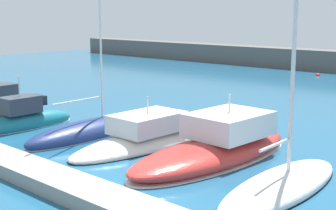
{
  "coord_description": "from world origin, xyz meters",
  "views": [
    {
      "loc": [
        13.42,
        -12.23,
        6.68
      ],
      "look_at": [
        -2.75,
        5.17,
        2.23
      ],
      "focal_mm": 52.73,
      "sensor_mm": 36.0,
      "label": 1
    }
  ],
  "objects_px": {
    "motorboat_teal_second": "(24,121)",
    "motorboat_ivory_fourth": "(151,137)",
    "sailboat_white_sixth": "(282,184)",
    "sailboat_navy_third": "(91,131)",
    "mooring_buoy_red": "(318,76)",
    "motorboat_red_fifth": "(217,146)"
  },
  "relations": [
    {
      "from": "motorboat_ivory_fourth",
      "to": "motorboat_red_fifth",
      "type": "distance_m",
      "value": 4.22
    },
    {
      "from": "sailboat_navy_third",
      "to": "motorboat_red_fifth",
      "type": "xyz_separation_m",
      "value": [
        7.77,
        1.24,
        0.33
      ]
    },
    {
      "from": "sailboat_navy_third",
      "to": "motorboat_ivory_fourth",
      "type": "relative_size",
      "value": 1.46
    },
    {
      "from": "sailboat_navy_third",
      "to": "motorboat_teal_second",
      "type": "bearing_deg",
      "value": 105.55
    },
    {
      "from": "sailboat_navy_third",
      "to": "mooring_buoy_red",
      "type": "distance_m",
      "value": 33.36
    },
    {
      "from": "sailboat_navy_third",
      "to": "mooring_buoy_red",
      "type": "relative_size",
      "value": 28.33
    },
    {
      "from": "motorboat_ivory_fourth",
      "to": "sailboat_white_sixth",
      "type": "relative_size",
      "value": 0.75
    },
    {
      "from": "motorboat_ivory_fourth",
      "to": "sailboat_white_sixth",
      "type": "height_order",
      "value": "sailboat_white_sixth"
    },
    {
      "from": "motorboat_red_fifth",
      "to": "sailboat_white_sixth",
      "type": "xyz_separation_m",
      "value": [
        4.33,
        -1.61,
        -0.37
      ]
    },
    {
      "from": "sailboat_white_sixth",
      "to": "mooring_buoy_red",
      "type": "bearing_deg",
      "value": 21.31
    },
    {
      "from": "motorboat_teal_second",
      "to": "sailboat_white_sixth",
      "type": "height_order",
      "value": "sailboat_white_sixth"
    },
    {
      "from": "mooring_buoy_red",
      "to": "motorboat_red_fifth",
      "type": "bearing_deg",
      "value": -71.43
    },
    {
      "from": "motorboat_red_fifth",
      "to": "sailboat_white_sixth",
      "type": "relative_size",
      "value": 0.76
    },
    {
      "from": "motorboat_teal_second",
      "to": "motorboat_red_fifth",
      "type": "relative_size",
      "value": 0.62
    },
    {
      "from": "motorboat_ivory_fourth",
      "to": "motorboat_red_fifth",
      "type": "xyz_separation_m",
      "value": [
        4.21,
        0.14,
        0.29
      ]
    },
    {
      "from": "motorboat_ivory_fourth",
      "to": "motorboat_teal_second",
      "type": "bearing_deg",
      "value": 108.14
    },
    {
      "from": "motorboat_teal_second",
      "to": "motorboat_ivory_fourth",
      "type": "distance_m",
      "value": 8.34
    },
    {
      "from": "motorboat_teal_second",
      "to": "motorboat_ivory_fourth",
      "type": "relative_size",
      "value": 0.63
    },
    {
      "from": "mooring_buoy_red",
      "to": "motorboat_ivory_fourth",
      "type": "bearing_deg",
      "value": -78.5
    },
    {
      "from": "sailboat_navy_third",
      "to": "motorboat_ivory_fourth",
      "type": "distance_m",
      "value": 3.73
    },
    {
      "from": "motorboat_red_fifth",
      "to": "mooring_buoy_red",
      "type": "height_order",
      "value": "motorboat_red_fifth"
    },
    {
      "from": "sailboat_navy_third",
      "to": "mooring_buoy_red",
      "type": "height_order",
      "value": "sailboat_navy_third"
    }
  ]
}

